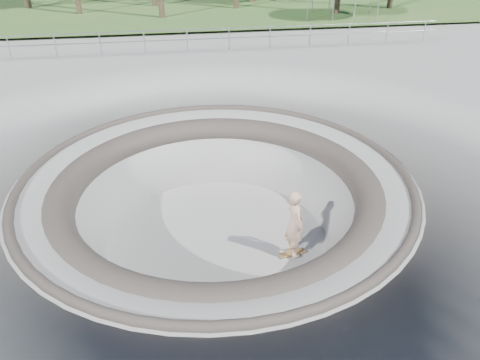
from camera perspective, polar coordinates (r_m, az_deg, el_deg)
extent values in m
plane|color=gray|center=(12.21, -2.94, 0.19)|extent=(180.00, 180.00, 0.00)
torus|color=gray|center=(13.33, -2.72, -7.27)|extent=(14.00, 14.00, 4.00)
cylinder|color=gray|center=(13.30, -2.72, -7.09)|extent=(6.60, 6.60, 0.10)
torus|color=#464038|center=(12.22, -2.94, 0.11)|extent=(10.24, 10.24, 0.24)
torus|color=#464038|center=(12.44, -2.89, -1.60)|extent=(8.91, 8.91, 0.81)
ellipsoid|color=brown|center=(72.45, -1.74, 19.17)|extent=(61.60, 44.00, 28.60)
ellipsoid|color=brown|center=(73.06, 22.00, 19.25)|extent=(42.00, 30.00, 19.50)
cylinder|color=#95989E|center=(23.08, -6.53, 17.74)|extent=(25.00, 0.05, 0.05)
cylinder|color=#95989E|center=(23.18, -6.46, 16.66)|extent=(25.00, 0.05, 0.05)
cube|color=brown|center=(12.66, 6.41, -8.82)|extent=(0.75, 0.36, 0.02)
cylinder|color=silver|center=(12.68, 6.40, -8.93)|extent=(0.06, 0.15, 0.03)
cylinder|color=silver|center=(12.68, 6.40, -8.93)|extent=(0.06, 0.15, 0.03)
cylinder|color=beige|center=(12.69, 6.40, -8.95)|extent=(0.06, 0.04, 0.06)
cylinder|color=beige|center=(12.69, 6.40, -8.95)|extent=(0.06, 0.04, 0.06)
cylinder|color=beige|center=(12.69, 6.40, -8.95)|extent=(0.06, 0.04, 0.06)
cylinder|color=beige|center=(12.69, 6.40, -8.95)|extent=(0.06, 0.04, 0.06)
imported|color=#D2A488|center=(12.09, 6.67, -5.30)|extent=(0.58, 0.77, 1.90)
cylinder|color=#95989E|center=(28.96, 9.52, 20.43)|extent=(0.06, 0.06, 2.12)
cylinder|color=#95989E|center=(29.90, 14.78, 20.20)|extent=(0.06, 0.06, 2.12)
cylinder|color=#95989E|center=(29.47, 12.12, 20.27)|extent=(0.06, 0.06, 2.02)
cylinder|color=#95989E|center=(30.45, 16.96, 19.99)|extent=(0.06, 0.06, 2.02)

